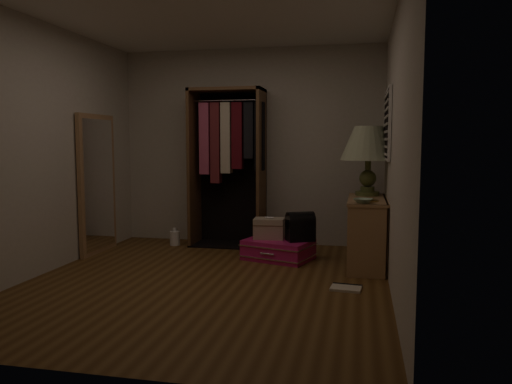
# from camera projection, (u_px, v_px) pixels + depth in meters

# --- Properties ---
(ground) EXTENTS (4.00, 4.00, 0.00)m
(ground) POSITION_uv_depth(u_px,v_px,m) (206.00, 282.00, 4.88)
(ground) COLOR #553618
(ground) RESTS_ON ground
(room_walls) EXTENTS (3.52, 4.02, 2.60)m
(room_walls) POSITION_uv_depth(u_px,v_px,m) (213.00, 128.00, 4.75)
(room_walls) COLOR beige
(room_walls) RESTS_ON ground
(console_bookshelf) EXTENTS (0.42, 1.12, 0.75)m
(console_bookshelf) POSITION_uv_depth(u_px,v_px,m) (366.00, 230.00, 5.53)
(console_bookshelf) COLOR #A3774F
(console_bookshelf) RESTS_ON ground
(open_wardrobe) EXTENTS (0.97, 0.50, 2.05)m
(open_wardrobe) POSITION_uv_depth(u_px,v_px,m) (229.00, 153.00, 6.53)
(open_wardrobe) COLOR brown
(open_wardrobe) RESTS_ON ground
(floor_mirror) EXTENTS (0.06, 0.80, 1.70)m
(floor_mirror) POSITION_uv_depth(u_px,v_px,m) (97.00, 184.00, 6.11)
(floor_mirror) COLOR #A57850
(floor_mirror) RESTS_ON ground
(pink_suitcase) EXTENTS (0.89, 0.75, 0.23)m
(pink_suitcase) POSITION_uv_depth(u_px,v_px,m) (278.00, 249.00, 5.82)
(pink_suitcase) COLOR #C41865
(pink_suitcase) RESTS_ON ground
(train_case) EXTENTS (0.37, 0.27, 0.26)m
(train_case) POSITION_uv_depth(u_px,v_px,m) (269.00, 228.00, 5.87)
(train_case) COLOR tan
(train_case) RESTS_ON pink_suitcase
(black_bag) EXTENTS (0.37, 0.31, 0.34)m
(black_bag) POSITION_uv_depth(u_px,v_px,m) (300.00, 226.00, 5.73)
(black_bag) COLOR black
(black_bag) RESTS_ON pink_suitcase
(table_lamp) EXTENTS (0.66, 0.66, 0.80)m
(table_lamp) POSITION_uv_depth(u_px,v_px,m) (368.00, 145.00, 5.71)
(table_lamp) COLOR #4C582A
(table_lamp) RESTS_ON console_bookshelf
(brass_tray) EXTENTS (0.29, 0.29, 0.01)m
(brass_tray) POSITION_uv_depth(u_px,v_px,m) (368.00, 200.00, 5.22)
(brass_tray) COLOR olive
(brass_tray) RESTS_ON console_bookshelf
(ceramic_bowl) EXTENTS (0.24, 0.24, 0.05)m
(ceramic_bowl) POSITION_uv_depth(u_px,v_px,m) (363.00, 201.00, 5.05)
(ceramic_bowl) COLOR #9AB89B
(ceramic_bowl) RESTS_ON console_bookshelf
(white_jug) EXTENTS (0.17, 0.17, 0.23)m
(white_jug) POSITION_uv_depth(u_px,v_px,m) (175.00, 238.00, 6.62)
(white_jug) COLOR white
(white_jug) RESTS_ON ground
(floor_book) EXTENTS (0.30, 0.25, 0.03)m
(floor_book) POSITION_uv_depth(u_px,v_px,m) (346.00, 287.00, 4.66)
(floor_book) COLOR beige
(floor_book) RESTS_ON ground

